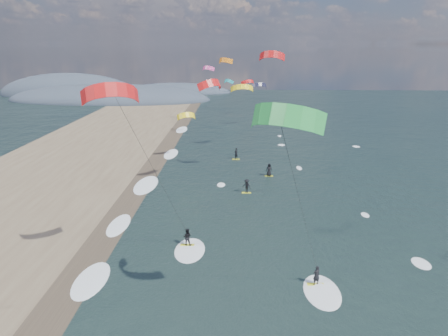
{
  "coord_description": "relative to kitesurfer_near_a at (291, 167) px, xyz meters",
  "views": [
    {
      "loc": [
        -0.07,
        -17.64,
        16.84
      ],
      "look_at": [
        -1.0,
        12.0,
        7.0
      ],
      "focal_mm": 30.0,
      "sensor_mm": 36.0,
      "label": 1
    }
  ],
  "objects": [
    {
      "name": "bg_kite_field",
      "position": [
        -3.0,
        51.92,
        -0.1
      ],
      "size": [
        15.58,
        63.63,
        10.0
      ],
      "color": "black",
      "rests_on": "ground"
    },
    {
      "name": "wet_sand_strip",
      "position": [
        -14.87,
        8.85,
        -10.71
      ],
      "size": [
        3.0,
        240.0,
        0.0
      ],
      "primitive_type": "cube",
      "color": "#382D23",
      "rests_on": "ground"
    },
    {
      "name": "far_kitesurfers",
      "position": [
        -0.78,
        27.31,
        -9.83
      ],
      "size": [
        5.52,
        14.64,
        1.81
      ],
      "color": "yellow",
      "rests_on": "ground"
    },
    {
      "name": "shoreline_surf",
      "position": [
        -13.67,
        13.6,
        -10.72
      ],
      "size": [
        2.4,
        79.4,
        0.11
      ],
      "color": "white",
      "rests_on": "ground"
    },
    {
      "name": "kitesurfer_near_b",
      "position": [
        -9.38,
        5.97,
        -1.0
      ],
      "size": [
        7.0,
        8.72,
        15.14
      ],
      "color": "yellow",
      "rests_on": "ground"
    },
    {
      "name": "coastal_hills",
      "position": [
        -47.71,
        106.71,
        -10.72
      ],
      "size": [
        80.0,
        41.0,
        15.0
      ],
      "color": "#3D4756",
      "rests_on": "ground"
    },
    {
      "name": "kitesurfer_near_a",
      "position": [
        0.0,
        0.0,
        0.0
      ],
      "size": [
        7.65,
        8.94,
        14.72
      ],
      "color": "yellow",
      "rests_on": "ground"
    }
  ]
}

